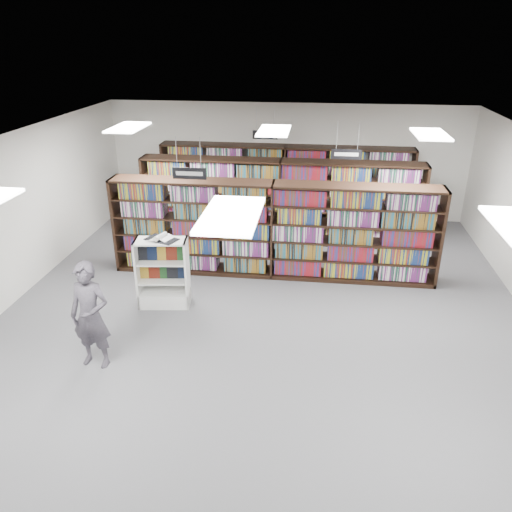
# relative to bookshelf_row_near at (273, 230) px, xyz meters

# --- Properties ---
(floor) EXTENTS (12.00, 12.00, 0.00)m
(floor) POSITION_rel_bookshelf_row_near_xyz_m (0.00, -2.00, -1.05)
(floor) COLOR #545459
(floor) RESTS_ON ground
(ceiling) EXTENTS (10.00, 12.00, 0.10)m
(ceiling) POSITION_rel_bookshelf_row_near_xyz_m (0.00, -2.00, 2.15)
(ceiling) COLOR white
(ceiling) RESTS_ON wall_back
(wall_back) EXTENTS (10.00, 0.10, 3.20)m
(wall_back) POSITION_rel_bookshelf_row_near_xyz_m (0.00, 4.00, 0.55)
(wall_back) COLOR silver
(wall_back) RESTS_ON ground
(bookshelf_row_near) EXTENTS (7.00, 0.60, 2.10)m
(bookshelf_row_near) POSITION_rel_bookshelf_row_near_xyz_m (0.00, 0.00, 0.00)
(bookshelf_row_near) COLOR black
(bookshelf_row_near) RESTS_ON floor
(bookshelf_row_mid) EXTENTS (7.00, 0.60, 2.10)m
(bookshelf_row_mid) POSITION_rel_bookshelf_row_near_xyz_m (0.00, 2.00, 0.00)
(bookshelf_row_mid) COLOR black
(bookshelf_row_mid) RESTS_ON floor
(bookshelf_row_far) EXTENTS (7.00, 0.60, 2.10)m
(bookshelf_row_far) POSITION_rel_bookshelf_row_near_xyz_m (0.00, 3.70, 0.00)
(bookshelf_row_far) COLOR black
(bookshelf_row_far) RESTS_ON floor
(aisle_sign_left) EXTENTS (0.65, 0.02, 0.80)m
(aisle_sign_left) POSITION_rel_bookshelf_row_near_xyz_m (-1.50, -1.00, 1.48)
(aisle_sign_left) COLOR #B2B2B7
(aisle_sign_left) RESTS_ON ceiling
(aisle_sign_right) EXTENTS (0.65, 0.02, 0.80)m
(aisle_sign_right) POSITION_rel_bookshelf_row_near_xyz_m (1.50, 1.00, 1.48)
(aisle_sign_right) COLOR #B2B2B7
(aisle_sign_right) RESTS_ON ceiling
(aisle_sign_center) EXTENTS (0.65, 0.02, 0.80)m
(aisle_sign_center) POSITION_rel_bookshelf_row_near_xyz_m (-0.50, 3.00, 1.48)
(aisle_sign_center) COLOR #B2B2B7
(aisle_sign_center) RESTS_ON ceiling
(troffer_front_center) EXTENTS (0.60, 1.20, 0.04)m
(troffer_front_center) POSITION_rel_bookshelf_row_near_xyz_m (0.00, -5.00, 2.11)
(troffer_front_center) COLOR white
(troffer_front_center) RESTS_ON ceiling
(troffer_back_left) EXTENTS (0.60, 1.20, 0.04)m
(troffer_back_left) POSITION_rel_bookshelf_row_near_xyz_m (-3.00, 0.00, 2.11)
(troffer_back_left) COLOR white
(troffer_back_left) RESTS_ON ceiling
(troffer_back_center) EXTENTS (0.60, 1.20, 0.04)m
(troffer_back_center) POSITION_rel_bookshelf_row_near_xyz_m (0.00, 0.00, 2.11)
(troffer_back_center) COLOR white
(troffer_back_center) RESTS_ON ceiling
(troffer_back_right) EXTENTS (0.60, 1.20, 0.04)m
(troffer_back_right) POSITION_rel_bookshelf_row_near_xyz_m (3.00, 0.00, 2.11)
(troffer_back_right) COLOR white
(troffer_back_right) RESTS_ON ceiling
(endcap_display) EXTENTS (1.04, 0.61, 1.38)m
(endcap_display) POSITION_rel_bookshelf_row_near_xyz_m (-1.98, -1.58, -0.58)
(endcap_display) COLOR white
(endcap_display) RESTS_ON floor
(open_book) EXTENTS (0.68, 0.54, 0.13)m
(open_book) POSITION_rel_bookshelf_row_near_xyz_m (-1.96, -1.59, 0.36)
(open_book) COLOR black
(open_book) RESTS_ON endcap_display
(shopper) EXTENTS (0.69, 0.49, 1.80)m
(shopper) POSITION_rel_bookshelf_row_near_xyz_m (-2.51, -3.63, -0.15)
(shopper) COLOR #48434D
(shopper) RESTS_ON floor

